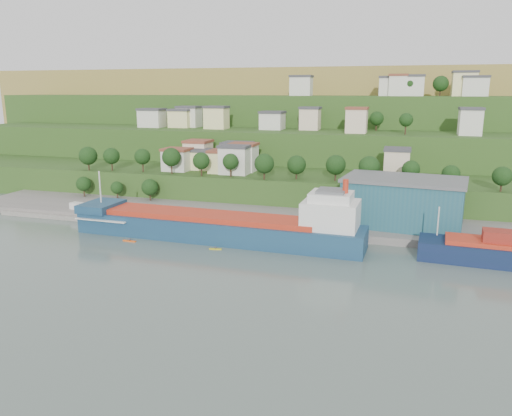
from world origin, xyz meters
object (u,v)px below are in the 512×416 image
at_px(warehouse, 403,201).
at_px(caravan, 80,207).
at_px(cargo_ship_near, 225,228).
at_px(kayak_orange, 129,240).

height_order(warehouse, caravan, warehouse).
bearing_deg(warehouse, caravan, -167.14).
bearing_deg(cargo_ship_near, caravan, 169.35).
relative_size(caravan, kayak_orange, 1.65).
height_order(cargo_ship_near, kayak_orange, cargo_ship_near).
xyz_separation_m(warehouse, caravan, (-94.24, -9.48, -5.84)).
bearing_deg(cargo_ship_near, warehouse, 27.36).
bearing_deg(caravan, kayak_orange, -24.65).
height_order(warehouse, kayak_orange, warehouse).
distance_m(warehouse, caravan, 94.89).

